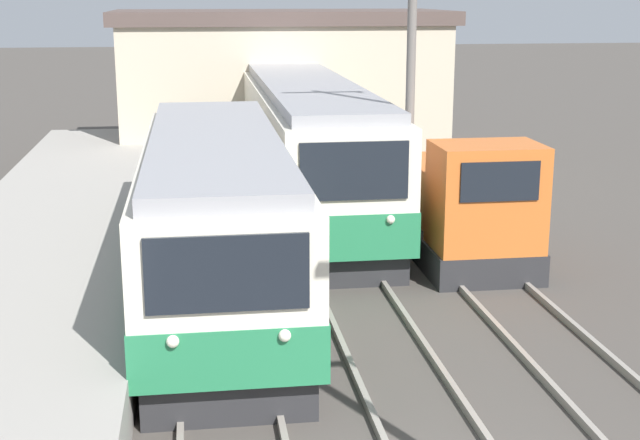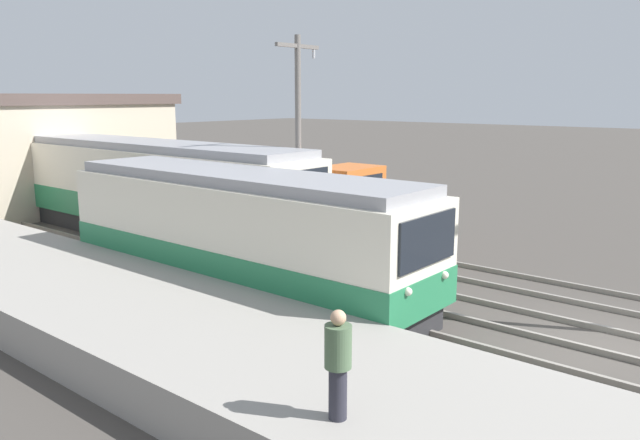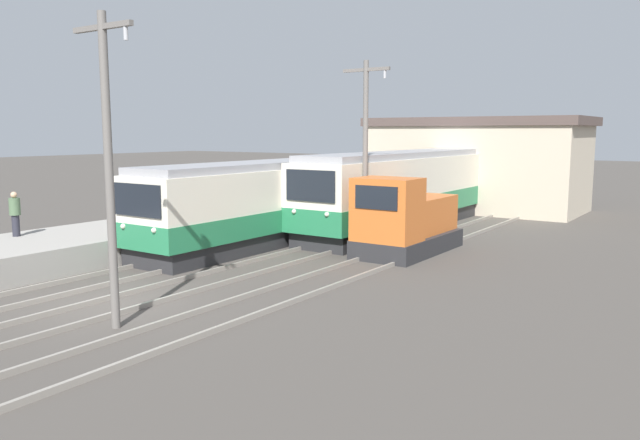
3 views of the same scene
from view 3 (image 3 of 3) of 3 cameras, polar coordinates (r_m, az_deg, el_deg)
The scene contains 11 objects.
ground_plane at distance 17.88m, azimuth -18.34°, elevation -7.39°, with size 200.00×200.00×0.00m, color #47423D.
track_left at distance 19.95m, azimuth -22.91°, elevation -5.82°, with size 1.54×60.00×0.14m.
track_center at distance 17.71m, azimuth -17.96°, elevation -7.29°, with size 1.54×60.00×0.14m.
track_right at distance 15.52m, azimuth -11.07°, elevation -9.21°, with size 1.54×60.00×0.14m.
commuter_train_left at distance 25.38m, azimuth -6.26°, elevation 1.15°, with size 2.84×11.55×3.43m.
commuter_train_center at distance 29.97m, azimuth 7.18°, elevation 2.41°, with size 2.84×14.66×3.71m.
shunting_locomotive at distance 24.07m, azimuth 7.81°, elevation -0.21°, with size 2.40×5.21×3.00m.
catenary_mast_near at distance 15.19m, azimuth -18.76°, elevation 5.15°, with size 2.00×0.20×7.31m.
catenary_mast_mid at distance 24.08m, azimuth 4.18°, elevation 6.47°, with size 2.00×0.20×7.31m.
person_on_platform at distance 24.63m, azimuth -26.11°, elevation 0.64°, with size 0.38×0.38×1.60m.
station_building at distance 38.78m, azimuth 14.17°, elevation 5.04°, with size 12.60×6.30×5.48m.
Camera 3 is at (13.85, -10.32, 4.64)m, focal length 35.00 mm.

